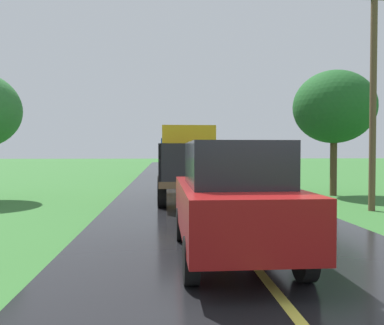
% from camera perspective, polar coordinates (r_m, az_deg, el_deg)
% --- Properties ---
extents(ground_plane, '(200.00, 200.00, 0.00)m').
position_cam_1_polar(ground_plane, '(5.57, 11.07, -17.69)').
color(ground_plane, '#336B2D').
extents(road_surface, '(6.40, 120.00, 0.08)m').
position_cam_1_polar(road_surface, '(5.55, 11.07, -17.30)').
color(road_surface, black).
rests_on(road_surface, ground).
extents(centre_line, '(0.14, 108.00, 0.01)m').
position_cam_1_polar(centre_line, '(5.54, 11.07, -16.87)').
color(centre_line, '#E0D64C').
rests_on(centre_line, road_surface).
extents(banana_truck_near, '(2.38, 5.82, 2.80)m').
position_cam_1_polar(banana_truck_near, '(14.73, -0.33, 0.19)').
color(banana_truck_near, '#2D2D30').
rests_on(banana_truck_near, road_surface).
extents(banana_truck_far, '(2.38, 5.81, 2.80)m').
position_cam_1_polar(banana_truck_far, '(29.18, -2.60, 0.86)').
color(banana_truck_far, '#2D2D30').
rests_on(banana_truck_far, road_surface).
extents(utility_pole_roadside, '(1.94, 0.20, 6.98)m').
position_cam_1_polar(utility_pole_roadside, '(13.26, 25.41, 9.84)').
color(utility_pole_roadside, brown).
rests_on(utility_pole_roadside, ground).
extents(roadside_tree_near_left, '(3.37, 3.37, 5.23)m').
position_cam_1_polar(roadside_tree_near_left, '(17.17, 20.43, 7.73)').
color(roadside_tree_near_left, '#4C3823').
rests_on(roadside_tree_near_left, ground).
extents(following_car, '(1.74, 4.10, 1.92)m').
position_cam_1_polar(following_car, '(6.36, 5.99, -5.32)').
color(following_car, maroon).
rests_on(following_car, road_surface).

